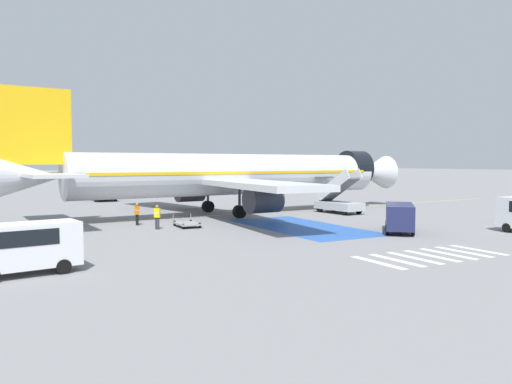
% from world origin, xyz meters
% --- Properties ---
extents(ground_plane, '(600.00, 600.00, 0.00)m').
position_xyz_m(ground_plane, '(0.00, 0.00, 0.00)').
color(ground_plane, slate).
extents(apron_leadline_yellow, '(74.63, 5.45, 0.01)m').
position_xyz_m(apron_leadline_yellow, '(1.38, 0.26, 0.00)').
color(apron_leadline_yellow, gold).
rests_on(apron_leadline_yellow, ground_plane).
extents(apron_stand_patch_blue, '(6.16, 13.37, 0.01)m').
position_xyz_m(apron_stand_patch_blue, '(1.38, -10.34, 0.00)').
color(apron_stand_patch_blue, '#2856A8').
rests_on(apron_stand_patch_blue, ground_plane).
extents(apron_walkway_bar_0, '(0.44, 3.60, 0.01)m').
position_xyz_m(apron_walkway_bar_0, '(-2.82, -23.21, 0.00)').
color(apron_walkway_bar_0, silver).
rests_on(apron_walkway_bar_0, ground_plane).
extents(apron_walkway_bar_1, '(0.44, 3.60, 0.01)m').
position_xyz_m(apron_walkway_bar_1, '(-1.62, -23.21, 0.00)').
color(apron_walkway_bar_1, silver).
rests_on(apron_walkway_bar_1, ground_plane).
extents(apron_walkway_bar_2, '(0.44, 3.60, 0.01)m').
position_xyz_m(apron_walkway_bar_2, '(-0.42, -23.21, 0.00)').
color(apron_walkway_bar_2, silver).
rests_on(apron_walkway_bar_2, ground_plane).
extents(apron_walkway_bar_3, '(0.44, 3.60, 0.01)m').
position_xyz_m(apron_walkway_bar_3, '(0.78, -23.21, 0.00)').
color(apron_walkway_bar_3, silver).
rests_on(apron_walkway_bar_3, ground_plane).
extents(apron_walkway_bar_4, '(0.44, 3.60, 0.01)m').
position_xyz_m(apron_walkway_bar_4, '(1.98, -23.21, 0.00)').
color(apron_walkway_bar_4, silver).
rests_on(apron_walkway_bar_4, ground_plane).
extents(apron_walkway_bar_5, '(0.44, 3.60, 0.01)m').
position_xyz_m(apron_walkway_bar_5, '(3.18, -23.21, 0.00)').
color(apron_walkway_bar_5, silver).
rests_on(apron_walkway_bar_5, ground_plane).
extents(apron_walkway_bar_6, '(0.44, 3.60, 0.01)m').
position_xyz_m(apron_walkway_bar_6, '(4.38, -23.21, 0.00)').
color(apron_walkway_bar_6, silver).
rests_on(apron_walkway_bar_6, ground_plane).
extents(airliner, '(40.73, 32.26, 10.30)m').
position_xyz_m(airliner, '(0.74, 0.21, 3.66)').
color(airliner, silver).
rests_on(airliner, ground_plane).
extents(boarding_stairs_forward, '(2.53, 5.35, 4.24)m').
position_xyz_m(boarding_stairs_forward, '(10.14, -3.57, 1.02)').
color(boarding_stairs_forward, '#ADB2BA').
rests_on(boarding_stairs_forward, ground_plane).
extents(fuel_tanker, '(2.92, 9.40, 3.23)m').
position_xyz_m(fuel_tanker, '(-6.12, 24.82, 1.62)').
color(fuel_tanker, '#38383D').
rests_on(fuel_tanker, ground_plane).
extents(service_van_0, '(4.69, 2.45, 2.20)m').
position_xyz_m(service_van_0, '(-17.85, -17.98, 1.31)').
color(service_van_0, silver).
rests_on(service_van_0, ground_plane).
extents(service_van_1, '(4.47, 4.64, 1.93)m').
position_xyz_m(service_van_1, '(5.66, -16.01, 1.17)').
color(service_van_1, '#1E234C').
rests_on(service_van_1, ground_plane).
extents(baggage_cart, '(1.62, 2.66, 0.87)m').
position_xyz_m(baggage_cart, '(-6.12, -6.35, 0.26)').
color(baggage_cart, gray).
rests_on(baggage_cart, ground_plane).
extents(ground_crew_0, '(0.48, 0.45, 1.76)m').
position_xyz_m(ground_crew_0, '(-8.46, -6.59, 1.01)').
color(ground_crew_0, '#2D2D33').
rests_on(ground_crew_0, ground_plane).
extents(ground_crew_1, '(0.33, 0.47, 1.70)m').
position_xyz_m(ground_crew_1, '(-9.09, -3.54, 0.98)').
color(ground_crew_1, black).
rests_on(ground_crew_1, ground_plane).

